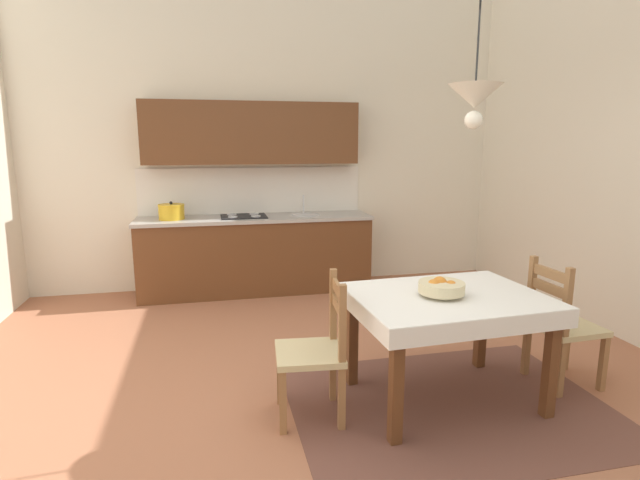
{
  "coord_description": "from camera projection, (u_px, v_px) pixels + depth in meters",
  "views": [
    {
      "loc": [
        -0.76,
        -2.93,
        1.74
      ],
      "look_at": [
        0.02,
        0.54,
        1.04
      ],
      "focal_mm": 27.79,
      "sensor_mm": 36.0,
      "label": 1
    }
  ],
  "objects": [
    {
      "name": "pendant_lamp",
      "position": [
        475.0,
        98.0,
        2.95
      ],
      "size": [
        0.32,
        0.32,
        0.8
      ],
      "color": "black"
    },
    {
      "name": "dining_chair_window_side",
      "position": [
        562.0,
        326.0,
        3.57
      ],
      "size": [
        0.44,
        0.44,
        0.93
      ],
      "color": "#D1BC89",
      "rests_on": "ground_plane"
    },
    {
      "name": "ground_plane",
      "position": [
        335.0,
        415.0,
        3.31
      ],
      "size": [
        6.24,
        6.82,
        0.1
      ],
      "primitive_type": "cube",
      "color": "#AD6B4C"
    },
    {
      "name": "area_rug",
      "position": [
        449.0,
        405.0,
        3.33
      ],
      "size": [
        2.1,
        1.6,
        0.01
      ],
      "primitive_type": "cube",
      "color": "brown",
      "rests_on": "ground_plane"
    },
    {
      "name": "wall_back",
      "position": [
        270.0,
        120.0,
        5.95
      ],
      "size": [
        6.24,
        0.12,
        4.03
      ],
      "primitive_type": "cube",
      "color": "silver",
      "rests_on": "ground_plane"
    },
    {
      "name": "dining_table",
      "position": [
        447.0,
        314.0,
        3.31
      ],
      "size": [
        1.3,
        1.01,
        0.75
      ],
      "color": "brown",
      "rests_on": "ground_plane"
    },
    {
      "name": "dining_chair_tv_side",
      "position": [
        316.0,
        351.0,
        3.14
      ],
      "size": [
        0.46,
        0.46,
        0.93
      ],
      "color": "#D1BC89",
      "rests_on": "ground_plane"
    },
    {
      "name": "fruit_bowl",
      "position": [
        441.0,
        287.0,
        3.24
      ],
      "size": [
        0.3,
        0.3,
        0.12
      ],
      "color": "beige",
      "rests_on": "dining_table"
    },
    {
      "name": "kitchen_cabinetry",
      "position": [
        255.0,
        220.0,
        5.8
      ],
      "size": [
        2.69,
        0.63,
        2.2
      ],
      "color": "brown",
      "rests_on": "ground_plane"
    }
  ]
}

